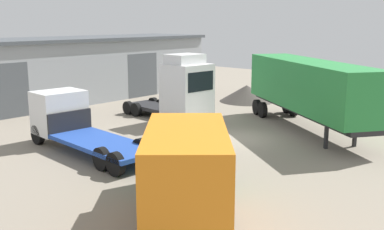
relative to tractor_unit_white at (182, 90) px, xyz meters
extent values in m
plane|color=gray|center=(-1.03, -4.98, -2.00)|extent=(60.00, 60.00, 0.00)
cube|color=#93999E|center=(-1.03, 12.26, 0.35)|extent=(26.85, 6.48, 4.70)
cube|color=#474C51|center=(-1.03, 12.26, 2.83)|extent=(27.35, 6.98, 0.25)
cube|color=#4C5156|center=(-6.94, 9.05, -0.20)|extent=(3.20, 0.08, 3.60)
cube|color=#4C5156|center=(4.87, 9.05, -0.20)|extent=(3.20, 0.08, 3.60)
cube|color=silver|center=(-0.05, -0.43, 0.06)|extent=(2.68, 2.59, 3.23)
cube|color=silver|center=(-0.03, -0.23, 1.96)|extent=(2.22, 1.84, 0.60)
cube|color=black|center=(-0.14, -1.60, 0.71)|extent=(2.10, 0.24, 1.16)
cube|color=#232326|center=(0.20, 2.75, -1.43)|extent=(2.30, 4.12, 0.24)
cylinder|color=#B2B2B7|center=(1.15, 2.07, -1.60)|extent=(0.64, 1.14, 0.56)
cylinder|color=black|center=(1.00, -1.11, -1.55)|extent=(0.37, 0.92, 0.90)
cylinder|color=black|center=(-1.19, -0.94, -1.55)|extent=(0.37, 0.92, 0.90)
cylinder|color=black|center=(1.34, 3.25, -1.55)|extent=(0.37, 0.92, 0.90)
cylinder|color=black|center=(-0.85, 3.42, -1.55)|extent=(0.37, 0.92, 0.90)
cylinder|color=black|center=(1.41, 4.15, -1.55)|extent=(0.37, 0.92, 0.90)
cylinder|color=black|center=(-0.78, 4.32, -1.55)|extent=(0.37, 0.92, 0.90)
cube|color=#28843D|center=(3.01, -7.00, 0.69)|extent=(8.71, 10.92, 2.69)
cube|color=#232326|center=(3.01, -7.00, -0.77)|extent=(8.10, 10.49, 0.24)
cube|color=#232326|center=(1.60, -10.40, -1.45)|extent=(0.22, 0.22, 1.11)
cube|color=#232326|center=(0.29, -9.48, -1.45)|extent=(0.22, 0.22, 1.11)
cylinder|color=black|center=(6.21, -4.36, -1.49)|extent=(0.83, 1.01, 1.02)
cylinder|color=black|center=(4.41, -3.09, -1.49)|extent=(0.83, 1.01, 1.02)
cylinder|color=black|center=(6.78, -3.54, -1.49)|extent=(0.83, 1.01, 1.02)
cylinder|color=black|center=(4.98, -2.28, -1.49)|extent=(0.83, 1.01, 1.02)
cube|color=#28843D|center=(-8.35, -7.96, -0.45)|extent=(3.02, 3.06, 2.20)
cube|color=black|center=(-7.66, -7.35, -0.05)|extent=(1.41, 1.55, 0.88)
cube|color=orange|center=(-10.90, -10.26, -0.09)|extent=(5.29, 5.10, 2.42)
cylinder|color=black|center=(-8.71, -6.88, -1.55)|extent=(0.87, 0.83, 0.90)
cylinder|color=black|center=(-7.31, -8.44, -1.55)|extent=(0.87, 0.83, 0.90)
cylinder|color=black|center=(-12.25, -10.06, -1.55)|extent=(0.87, 0.83, 0.90)
cylinder|color=black|center=(-10.85, -11.62, -1.55)|extent=(0.87, 0.83, 0.90)
cube|color=silver|center=(-7.79, 1.50, -0.39)|extent=(2.52, 2.06, 2.20)
cube|color=black|center=(-7.73, 2.41, 0.00)|extent=(2.02, 0.21, 0.88)
cube|color=#2347A3|center=(-8.06, -2.49, -1.31)|extent=(2.80, 6.23, 0.20)
cube|color=#232326|center=(-7.86, 0.47, -0.76)|extent=(2.40, 0.28, 1.10)
cylinder|color=black|center=(-8.81, 2.02, -1.49)|extent=(0.37, 1.04, 1.02)
cylinder|color=black|center=(-6.71, 1.88, -1.49)|extent=(0.37, 1.04, 1.02)
cylinder|color=black|center=(-9.20, -3.86, -1.49)|extent=(0.37, 1.04, 1.02)
cylinder|color=black|center=(-7.11, -4.00, -1.49)|extent=(0.37, 1.04, 1.02)
cylinder|color=black|center=(-9.27, -4.85, -1.49)|extent=(0.37, 1.04, 1.02)
cylinder|color=black|center=(-7.17, -4.99, -1.49)|extent=(0.37, 1.04, 1.02)
cone|color=#423D38|center=(8.73, 1.18, -1.36)|extent=(4.27, 4.27, 1.29)
cylinder|color=black|center=(-3.04, -2.71, -1.56)|extent=(0.58, 0.58, 0.88)
cube|color=black|center=(-5.26, -7.54, -1.98)|extent=(0.40, 0.40, 0.04)
cone|color=orange|center=(-5.26, -7.54, -1.73)|extent=(0.36, 0.36, 0.55)
camera|label=1|loc=(-20.29, -18.83, 4.24)|focal=42.00mm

